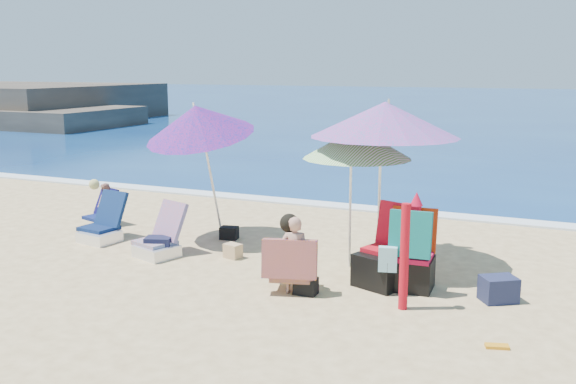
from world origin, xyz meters
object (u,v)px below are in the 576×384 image
at_px(camp_chair_left, 384,262).
at_px(person_left, 105,204).
at_px(umbrella_blue, 198,121).
at_px(furled_umbrella, 407,246).
at_px(camp_chair_right, 410,260).
at_px(chair_rainbow, 160,242).
at_px(umbrella_turquoise, 385,120).
at_px(chair_navy, 102,228).
at_px(person_center, 292,256).
at_px(umbrella_striped, 357,143).

xyz_separation_m(camp_chair_left, person_left, (-5.54, 1.13, 0.08)).
bearing_deg(umbrella_blue, furled_umbrella, -23.61).
distance_m(furled_umbrella, camp_chair_right, 0.82).
bearing_deg(furled_umbrella, chair_rainbow, 170.43).
bearing_deg(camp_chair_right, camp_chair_left, 176.95).
bearing_deg(chair_rainbow, person_left, 149.43).
relative_size(umbrella_turquoise, camp_chair_right, 2.25).
bearing_deg(chair_navy, umbrella_blue, 24.28).
distance_m(person_center, person_left, 4.93).
bearing_deg(camp_chair_right, umbrella_turquoise, 125.74).
bearing_deg(chair_rainbow, umbrella_turquoise, 15.54).
height_order(chair_navy, person_center, person_center).
bearing_deg(camp_chair_left, umbrella_striped, 132.94).
xyz_separation_m(umbrella_striped, chair_navy, (-4.30, -0.37, -1.59)).
bearing_deg(umbrella_turquoise, camp_chair_left, -72.19).
bearing_deg(umbrella_blue, umbrella_turquoise, -2.14).
bearing_deg(person_left, umbrella_blue, -4.54).
relative_size(camp_chair_right, person_center, 1.07).
height_order(umbrella_turquoise, person_left, umbrella_turquoise).
distance_m(chair_navy, person_left, 1.07).
relative_size(umbrella_turquoise, furled_umbrella, 1.72).
bearing_deg(chair_navy, umbrella_turquoise, 6.89).
height_order(camp_chair_right, person_left, camp_chair_right).
height_order(umbrella_striped, camp_chair_left, umbrella_striped).
relative_size(chair_navy, person_center, 0.81).
relative_size(person_center, person_left, 1.17).
distance_m(furled_umbrella, camp_chair_left, 0.98).
bearing_deg(person_left, umbrella_turquoise, -3.11).
height_order(furled_umbrella, chair_navy, furled_umbrella).
xyz_separation_m(chair_rainbow, person_left, (-2.02, 1.19, 0.18)).
height_order(chair_navy, camp_chair_left, camp_chair_left).
distance_m(furled_umbrella, chair_navy, 5.51).
bearing_deg(furled_umbrella, camp_chair_left, 122.39).
xyz_separation_m(umbrella_turquoise, person_center, (-0.72, -1.61, -1.64)).
bearing_deg(umbrella_striped, chair_navy, -175.02).
bearing_deg(person_center, chair_navy, 164.97).
xyz_separation_m(umbrella_turquoise, umbrella_striped, (-0.34, -0.19, -0.33)).
relative_size(chair_navy, camp_chair_left, 0.77).
bearing_deg(person_center, umbrella_blue, 144.41).
xyz_separation_m(umbrella_blue, chair_rainbow, (-0.11, -1.02, -1.79)).
relative_size(umbrella_blue, furled_umbrella, 1.71).
relative_size(umbrella_striped, chair_navy, 2.48).
relative_size(chair_rainbow, camp_chair_left, 0.82).
bearing_deg(umbrella_turquoise, umbrella_striped, -151.47).
bearing_deg(camp_chair_right, person_left, 168.96).
xyz_separation_m(umbrella_striped, umbrella_blue, (-2.80, 0.30, 0.20)).
relative_size(chair_navy, person_left, 0.95).
height_order(camp_chair_left, camp_chair_right, camp_chair_right).
relative_size(umbrella_striped, furled_umbrella, 1.44).
height_order(furled_umbrella, camp_chair_right, furled_umbrella).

